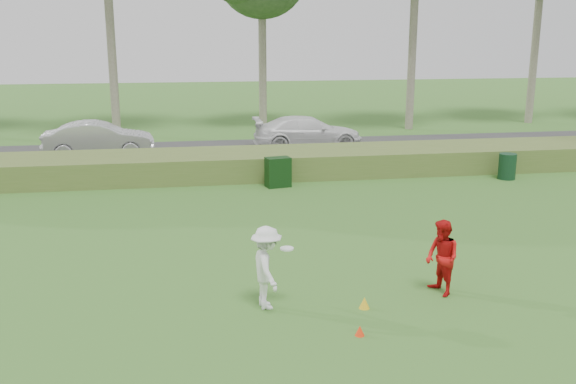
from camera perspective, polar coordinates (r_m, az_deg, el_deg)
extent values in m
plane|color=#2E6321|center=(13.12, 2.93, -9.72)|extent=(120.00, 120.00, 0.00)
cube|color=#4A6428|center=(24.35, -3.12, 2.55)|extent=(80.00, 3.00, 0.90)
cube|color=#2D2D2D|center=(29.31, -4.22, 3.66)|extent=(80.00, 6.00, 0.06)
cylinder|color=gray|center=(36.52, -2.31, 14.73)|extent=(0.44, 0.44, 11.50)
cylinder|color=gray|center=(41.11, 21.39, 15.13)|extent=(0.44, 0.44, 13.50)
imported|color=white|center=(12.57, -1.91, -6.73)|extent=(0.73, 1.13, 1.65)
cylinder|color=white|center=(12.50, -0.10, -5.05)|extent=(0.27, 0.27, 0.03)
imported|color=red|center=(13.56, 13.54, -5.72)|extent=(0.74, 0.87, 1.58)
cone|color=#FF330D|center=(11.79, 6.40, -12.15)|extent=(0.17, 0.17, 0.19)
cone|color=yellow|center=(12.86, 6.80, -9.75)|extent=(0.21, 0.21, 0.23)
cube|color=black|center=(22.44, -0.89, 1.78)|extent=(0.92, 0.68, 1.05)
cylinder|color=#10311C|center=(25.00, 18.91, 2.17)|extent=(0.74, 0.74, 0.95)
imported|color=silver|center=(28.74, -16.46, 4.52)|extent=(4.69, 1.81, 1.53)
imported|color=white|center=(29.79, 1.77, 5.33)|extent=(5.07, 2.14, 1.46)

